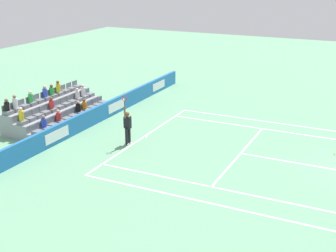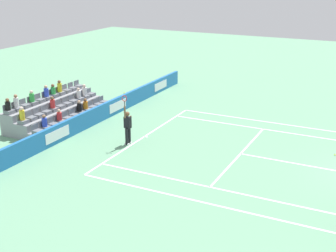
% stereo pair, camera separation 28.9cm
% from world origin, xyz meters
% --- Properties ---
extents(line_baseline, '(10.97, 0.10, 0.01)m').
position_xyz_m(line_baseline, '(0.00, -11.89, 0.00)').
color(line_baseline, white).
rests_on(line_baseline, ground).
extents(line_service, '(8.23, 0.10, 0.01)m').
position_xyz_m(line_service, '(0.00, -6.40, 0.00)').
color(line_service, white).
rests_on(line_service, ground).
extents(line_centre_service, '(0.10, 6.40, 0.01)m').
position_xyz_m(line_centre_service, '(0.00, -3.20, 0.00)').
color(line_centre_service, white).
rests_on(line_centre_service, ground).
extents(line_singles_sideline_left, '(0.10, 11.89, 0.01)m').
position_xyz_m(line_singles_sideline_left, '(4.12, -5.95, 0.00)').
color(line_singles_sideline_left, white).
rests_on(line_singles_sideline_left, ground).
extents(line_singles_sideline_right, '(0.10, 11.89, 0.01)m').
position_xyz_m(line_singles_sideline_right, '(-4.12, -5.95, 0.00)').
color(line_singles_sideline_right, white).
rests_on(line_singles_sideline_right, ground).
extents(line_doubles_sideline_left, '(0.10, 11.89, 0.01)m').
position_xyz_m(line_doubles_sideline_left, '(5.49, -5.95, 0.00)').
color(line_doubles_sideline_left, white).
rests_on(line_doubles_sideline_left, ground).
extents(line_doubles_sideline_right, '(0.10, 11.89, 0.01)m').
position_xyz_m(line_doubles_sideline_right, '(-5.49, -5.95, 0.00)').
color(line_doubles_sideline_right, white).
rests_on(line_doubles_sideline_right, ground).
extents(line_centre_mark, '(0.10, 0.20, 0.01)m').
position_xyz_m(line_centre_mark, '(0.00, -11.79, 0.00)').
color(line_centre_mark, white).
rests_on(line_centre_mark, ground).
extents(sponsor_barrier, '(23.51, 0.22, 1.00)m').
position_xyz_m(sponsor_barrier, '(-0.00, -15.55, 0.50)').
color(sponsor_barrier, '#1E66AD').
rests_on(sponsor_barrier, ground).
extents(tennis_player, '(0.53, 0.37, 2.85)m').
position_xyz_m(tennis_player, '(1.36, -12.11, 0.99)').
color(tennis_player, black).
rests_on(tennis_player, ground).
extents(stadium_stand, '(6.82, 2.85, 2.19)m').
position_xyz_m(stadium_stand, '(0.02, -17.86, 0.56)').
color(stadium_stand, gray).
rests_on(stadium_stand, ground).
extents(loose_tennis_ball, '(0.07, 0.07, 0.07)m').
position_xyz_m(loose_tennis_ball, '(-1.88, -2.16, 0.03)').
color(loose_tennis_ball, '#D1E533').
rests_on(loose_tennis_ball, ground).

